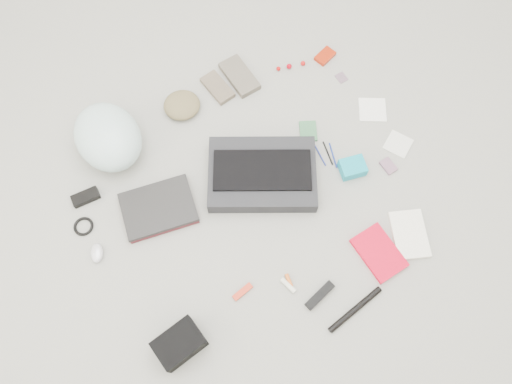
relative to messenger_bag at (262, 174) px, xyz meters
name	(u,v)px	position (x,y,z in m)	size (l,w,h in m)	color
ground_plane	(256,196)	(-0.06, -0.07, -0.04)	(4.00, 4.00, 0.00)	gray
messenger_bag	(262,174)	(0.00, 0.00, 0.00)	(0.48, 0.34, 0.08)	#242428
bag_flap	(262,170)	(0.00, 0.00, 0.05)	(0.44, 0.20, 0.01)	black
laptop_sleeve	(159,209)	(-0.48, 0.05, -0.03)	(0.31, 0.23, 0.02)	#561B20
laptop	(158,207)	(-0.48, 0.05, -0.01)	(0.32, 0.23, 0.02)	black
bike_helmet	(108,137)	(-0.57, 0.44, 0.07)	(0.29, 0.36, 0.22)	silver
beanie	(182,105)	(-0.19, 0.50, -0.01)	(0.18, 0.17, 0.06)	brown
mitten_left	(218,88)	(0.01, 0.53, -0.03)	(0.09, 0.18, 0.03)	brown
mitten_right	(239,76)	(0.13, 0.54, -0.02)	(0.11, 0.22, 0.03)	#635A4E
power_brick	(86,197)	(-0.76, 0.25, -0.02)	(0.12, 0.05, 0.03)	black
cable_coil	(83,226)	(-0.82, 0.12, -0.03)	(0.09, 0.09, 0.01)	black
mouse	(97,253)	(-0.80, -0.02, -0.02)	(0.05, 0.09, 0.03)	silver
camera_bag	(180,344)	(-0.61, -0.53, 0.02)	(0.18, 0.13, 0.12)	black
multitool	(243,292)	(-0.30, -0.44, -0.03)	(0.09, 0.03, 0.01)	red
toiletry_tube_white	(288,285)	(-0.11, -0.50, -0.03)	(0.02, 0.02, 0.08)	beige
toiletry_tube_orange	(289,281)	(-0.10, -0.48, -0.03)	(0.02, 0.02, 0.06)	#C95B1E
u_lock	(320,295)	(-0.01, -0.59, -0.03)	(0.14, 0.04, 0.03)	black
bike_pump	(355,309)	(0.09, -0.71, -0.03)	(0.03, 0.03, 0.28)	black
book_red	(379,253)	(0.30, -0.54, -0.03)	(0.15, 0.23, 0.02)	red
book_white	(409,234)	(0.47, -0.52, -0.03)	(0.15, 0.22, 0.02)	silver
notepad	(308,131)	(0.30, 0.12, -0.03)	(0.08, 0.11, 0.01)	#336640
pen_blue	(319,154)	(0.30, 0.00, -0.04)	(0.01, 0.01, 0.13)	navy
pen_black	(328,153)	(0.33, -0.02, -0.04)	(0.01, 0.01, 0.13)	black
pen_navy	(333,155)	(0.35, -0.04, -0.04)	(0.01, 0.01, 0.13)	navy
accordion_wallet	(352,168)	(0.39, -0.14, -0.01)	(0.11, 0.09, 0.06)	#0C9CB8
card_deck	(388,166)	(0.56, -0.20, -0.03)	(0.05, 0.08, 0.01)	gray
napkin_top	(372,110)	(0.64, 0.10, -0.04)	(0.13, 0.13, 0.01)	white
napkin_bottom	(398,144)	(0.66, -0.12, -0.04)	(0.11, 0.11, 0.01)	silver
lollipop_a	(278,69)	(0.33, 0.50, -0.03)	(0.02, 0.02, 0.02)	#AF0707
lollipop_b	(289,66)	(0.38, 0.49, -0.03)	(0.03, 0.03, 0.03)	#A6000E
lollipop_c	(303,63)	(0.45, 0.48, -0.03)	(0.02, 0.02, 0.02)	#B7100F
altoids_tin	(325,56)	(0.58, 0.47, -0.03)	(0.10, 0.06, 0.02)	#AB240B
stamp_sheet	(341,78)	(0.59, 0.33, -0.04)	(0.05, 0.06, 0.00)	slate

